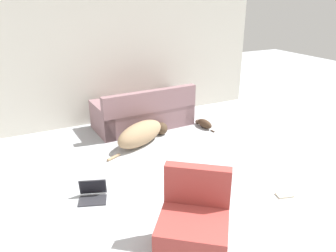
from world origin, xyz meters
The scene contains 8 objects.
wall_back centered at (0.00, 4.38, 1.21)m, with size 6.87×0.06×2.42m.
couch centered at (0.64, 3.75, 0.26)m, with size 1.90×0.97×0.81m.
dog centered at (0.29, 3.00, 0.20)m, with size 1.38×0.80×0.41m.
cat centered at (1.67, 3.18, 0.08)m, with size 0.20×0.57×0.16m.
laptop_open centered at (-0.89, 1.78, 0.08)m, with size 0.42×0.38×0.24m.
book_cream centered at (1.34, 0.71, 0.01)m, with size 0.24×0.18×0.02m.
book_black centered at (0.31, 1.39, 0.01)m, with size 0.20×0.15×0.02m.
side_chair centered at (-0.24, 0.37, 0.29)m, with size 0.92×0.91×0.87m.
Camera 1 is at (-1.62, -1.83, 2.43)m, focal length 35.00 mm.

